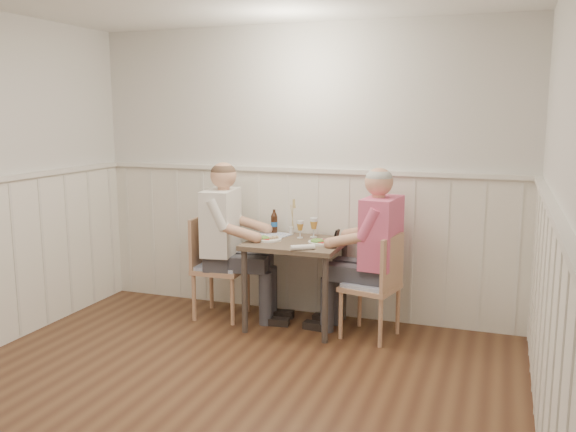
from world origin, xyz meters
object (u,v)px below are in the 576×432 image
Objects in this scene: chair_left at (215,263)px; man_in_pink at (375,265)px; diner_cream at (226,253)px; grass_vase at (291,218)px; beer_bottle at (274,223)px; dining_table at (296,254)px; chair_right at (376,282)px.

man_in_pink is at bearing 0.46° from chair_left.
chair_left is 0.16m from diner_cream.
grass_vase reaches higher than chair_left.
diner_cream reaches higher than beer_bottle.
dining_table is at bearing -41.67° from beer_bottle.
man_in_pink is (1.45, 0.01, 0.10)m from chair_left.
grass_vase is at bearing 117.31° from dining_table.
dining_table is 0.92× the size of chair_right.
chair_right is 0.61× the size of man_in_pink.
chair_left reaches higher than dining_table.
beer_bottle is at bearing 173.93° from grass_vase.
beer_bottle is at bearing 38.32° from diner_cream.
beer_bottle is 0.18m from grass_vase.
man_in_pink is 1.34m from diner_cream.
grass_vase is (-0.81, 0.23, 0.31)m from man_in_pink.
grass_vase is at bearing 163.97° from man_in_pink.
grass_vase reaches higher than beer_bottle.
dining_table is 0.78m from chair_left.
dining_table is 0.56× the size of diner_cream.
dining_table is 0.88× the size of chair_left.
grass_vase reaches higher than chair_right.
chair_left is 0.64m from beer_bottle.
chair_right is 0.61× the size of diner_cream.
dining_table is 3.68× the size of beer_bottle.
chair_right is at bearing -17.60° from beer_bottle.
chair_right is at bearing -19.81° from grass_vase.
grass_vase is at bearing 160.19° from chair_right.
man_in_pink is at bearing 110.68° from chair_right.
beer_bottle reaches higher than chair_left.
man_in_pink is 0.99× the size of diner_cream.
chair_right is (0.71, -0.05, -0.17)m from dining_table.
man_in_pink reaches higher than chair_left.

